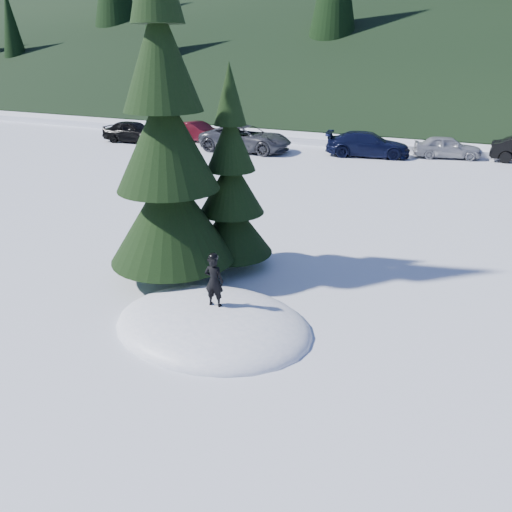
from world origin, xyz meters
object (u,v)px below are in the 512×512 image
at_px(car_2, 246,138).
at_px(car_3, 368,144).
at_px(spruce_short, 231,192).
at_px(child_skier, 214,281).
at_px(spruce_tall, 167,152).
at_px(car_0, 133,131).
at_px(car_4, 447,147).
at_px(car_1, 198,132).

bearing_deg(car_2, car_3, -79.70).
distance_m(spruce_short, child_skier, 3.48).
distance_m(spruce_tall, car_3, 18.58).
bearing_deg(car_0, car_4, -83.77).
relative_size(car_1, car_3, 0.81).
xyz_separation_m(car_2, car_4, (11.01, 3.01, -0.14)).
xyz_separation_m(spruce_short, car_1, (-11.73, 17.13, -1.48)).
bearing_deg(child_skier, car_1, -63.65).
bearing_deg(spruce_tall, car_1, 120.07).
bearing_deg(spruce_tall, car_2, 110.56).
bearing_deg(car_4, child_skier, 159.85).
bearing_deg(car_0, spruce_short, -138.34).
xyz_separation_m(spruce_short, car_4, (3.71, 18.41, -1.49)).
height_order(car_2, car_4, car_2).
bearing_deg(spruce_short, child_skier, -68.59).
height_order(spruce_short, child_skier, spruce_short).
distance_m(car_0, car_1, 4.16).
bearing_deg(spruce_tall, car_3, 88.15).
bearing_deg(car_4, car_2, 91.78).
xyz_separation_m(child_skier, car_4, (2.50, 21.49, -0.44)).
bearing_deg(car_0, spruce_tall, -142.81).
bearing_deg(child_skier, car_4, -102.90).
bearing_deg(spruce_short, car_0, 135.56).
bearing_deg(child_skier, spruce_tall, -43.62).
distance_m(car_1, car_3, 11.32).
relative_size(spruce_short, car_3, 1.15).
bearing_deg(car_3, car_4, -81.75).
distance_m(spruce_short, car_1, 20.81).
height_order(spruce_tall, car_4, spruce_tall).
bearing_deg(car_3, car_0, 86.76).
bearing_deg(spruce_short, car_4, 78.61).
relative_size(car_0, car_3, 0.87).
distance_m(spruce_tall, car_1, 21.58).
bearing_deg(car_2, car_4, -77.40).
height_order(spruce_short, car_3, spruce_short).
relative_size(car_2, car_4, 1.51).
bearing_deg(car_3, spruce_short, 170.58).
distance_m(car_0, car_4, 19.31).
relative_size(car_0, car_4, 1.14).
xyz_separation_m(car_0, car_4, (19.01, 3.40, -0.08)).
distance_m(car_2, car_3, 7.08).
xyz_separation_m(child_skier, car_2, (-8.51, 18.48, -0.30)).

